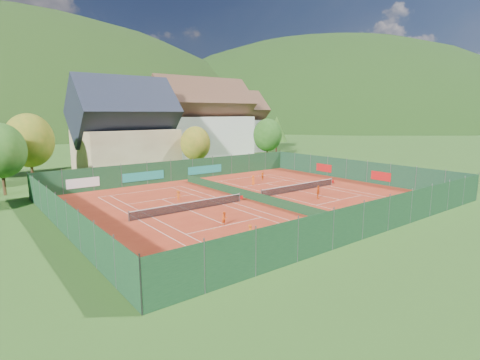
% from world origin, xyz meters
% --- Properties ---
extents(ground, '(600.00, 600.00, 0.00)m').
position_xyz_m(ground, '(0.00, 0.00, -0.02)').
color(ground, '#29551A').
rests_on(ground, ground).
extents(clay_pad, '(40.00, 32.00, 0.01)m').
position_xyz_m(clay_pad, '(0.00, 0.00, 0.01)').
color(clay_pad, '#A72E18').
rests_on(clay_pad, ground).
extents(court_markings_left, '(11.03, 23.83, 0.00)m').
position_xyz_m(court_markings_left, '(-8.00, 0.00, 0.01)').
color(court_markings_left, white).
rests_on(court_markings_left, ground).
extents(court_markings_right, '(11.03, 23.83, 0.00)m').
position_xyz_m(court_markings_right, '(8.00, 0.00, 0.01)').
color(court_markings_right, white).
rests_on(court_markings_right, ground).
extents(tennis_net_left, '(13.30, 0.10, 1.02)m').
position_xyz_m(tennis_net_left, '(-7.85, 0.00, 0.51)').
color(tennis_net_left, '#59595B').
rests_on(tennis_net_left, ground).
extents(tennis_net_right, '(13.30, 0.10, 1.02)m').
position_xyz_m(tennis_net_right, '(8.15, 0.00, 0.51)').
color(tennis_net_right, '#59595B').
rests_on(tennis_net_right, ground).
extents(court_divider, '(0.03, 28.80, 1.00)m').
position_xyz_m(court_divider, '(0.00, 0.00, 0.50)').
color(court_divider, '#13361C').
rests_on(court_divider, ground).
extents(fence_north, '(40.00, 0.10, 3.00)m').
position_xyz_m(fence_north, '(-0.46, 15.99, 1.47)').
color(fence_north, '#163C20').
rests_on(fence_north, ground).
extents(fence_south, '(40.00, 0.04, 3.00)m').
position_xyz_m(fence_south, '(0.00, -16.00, 1.50)').
color(fence_south, '#15391E').
rests_on(fence_south, ground).
extents(fence_west, '(0.04, 32.00, 3.00)m').
position_xyz_m(fence_west, '(-20.00, 0.00, 1.50)').
color(fence_west, '#14381F').
rests_on(fence_west, ground).
extents(fence_east, '(0.09, 32.00, 3.00)m').
position_xyz_m(fence_east, '(20.00, 0.05, 1.48)').
color(fence_east, '#143823').
rests_on(fence_east, ground).
extents(chalet, '(16.20, 12.00, 16.00)m').
position_xyz_m(chalet, '(-3.00, 30.00, 6.62)').
color(chalet, beige).
rests_on(chalet, ground).
extents(hotel_block_a, '(21.60, 11.00, 17.25)m').
position_xyz_m(hotel_block_a, '(16.00, 36.00, 7.38)').
color(hotel_block_a, silver).
rests_on(hotel_block_a, ground).
extents(hotel_block_b, '(17.28, 10.00, 15.50)m').
position_xyz_m(hotel_block_b, '(30.00, 44.00, 6.62)').
color(hotel_block_b, silver).
rests_on(hotel_block_b, ground).
extents(tree_west_front, '(5.72, 5.72, 8.69)m').
position_xyz_m(tree_west_front, '(-22.00, 20.00, 5.39)').
color(tree_west_front, '#4D331B').
rests_on(tree_west_front, ground).
extents(tree_west_mid, '(6.44, 6.44, 9.78)m').
position_xyz_m(tree_west_mid, '(-18.00, 26.00, 6.07)').
color(tree_west_mid, '#4C2E1B').
rests_on(tree_west_mid, ground).
extents(tree_center, '(5.01, 5.01, 7.60)m').
position_xyz_m(tree_center, '(6.00, 22.00, 4.72)').
color(tree_center, '#4B321A').
rests_on(tree_center, ground).
extents(tree_east_front, '(5.72, 5.72, 8.69)m').
position_xyz_m(tree_east_front, '(24.00, 24.00, 5.39)').
color(tree_east_front, '#4D321B').
rests_on(tree_east_front, ground).
extents(tree_east_mid, '(5.04, 5.04, 9.00)m').
position_xyz_m(tree_east_mid, '(34.00, 32.00, 6.06)').
color(tree_east_mid, '#462919').
rests_on(tree_east_mid, ground).
extents(tree_east_back, '(7.15, 7.15, 10.86)m').
position_xyz_m(tree_east_back, '(26.00, 40.00, 6.74)').
color(tree_east_back, '#442F18').
rests_on(tree_east_back, ground).
extents(mountain_backdrop, '(820.00, 530.00, 242.00)m').
position_xyz_m(mountain_backdrop, '(28.54, 233.48, -39.64)').
color(mountain_backdrop, black).
rests_on(mountain_backdrop, ground).
extents(ball_hopper, '(0.34, 0.34, 0.80)m').
position_xyz_m(ball_hopper, '(12.90, -12.96, 0.56)').
color(ball_hopper, slate).
rests_on(ball_hopper, ground).
extents(loose_ball_0, '(0.07, 0.07, 0.07)m').
position_xyz_m(loose_ball_0, '(-9.52, -6.68, 0.03)').
color(loose_ball_0, '#CCD833').
rests_on(loose_ball_0, ground).
extents(loose_ball_1, '(0.07, 0.07, 0.07)m').
position_xyz_m(loose_ball_1, '(5.08, -10.93, 0.03)').
color(loose_ball_1, '#CCD833').
rests_on(loose_ball_1, ground).
extents(loose_ball_2, '(0.07, 0.07, 0.07)m').
position_xyz_m(loose_ball_2, '(2.66, 2.06, 0.03)').
color(loose_ball_2, '#CCD833').
rests_on(loose_ball_2, ground).
extents(loose_ball_3, '(0.07, 0.07, 0.07)m').
position_xyz_m(loose_ball_3, '(-2.65, 8.65, 0.03)').
color(loose_ball_3, '#CCD833').
rests_on(loose_ball_3, ground).
extents(player_left_near, '(0.64, 0.61, 1.47)m').
position_xyz_m(player_left_near, '(-9.22, -11.23, 0.74)').
color(player_left_near, orange).
rests_on(player_left_near, ground).
extents(player_left_mid, '(0.68, 0.57, 1.25)m').
position_xyz_m(player_left_mid, '(-8.11, -6.28, 0.63)').
color(player_left_mid, '#F55715').
rests_on(player_left_mid, ground).
extents(player_left_far, '(0.92, 0.83, 1.24)m').
position_xyz_m(player_left_far, '(-6.98, 4.27, 0.62)').
color(player_left_far, '#CB5012').
rests_on(player_left_far, ground).
extents(player_right_near, '(0.97, 0.77, 1.53)m').
position_xyz_m(player_right_near, '(6.50, -4.39, 0.77)').
color(player_right_near, '#DC5113').
rests_on(player_right_near, ground).
extents(player_right_far_a, '(0.78, 0.70, 1.34)m').
position_xyz_m(player_right_far_a, '(5.94, 6.68, 0.67)').
color(player_right_far_a, orange).
rests_on(player_right_far_a, ground).
extents(player_right_far_b, '(1.07, 0.97, 1.19)m').
position_xyz_m(player_right_far_b, '(9.27, 8.58, 0.59)').
color(player_right_far_b, orange).
rests_on(player_right_far_b, ground).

